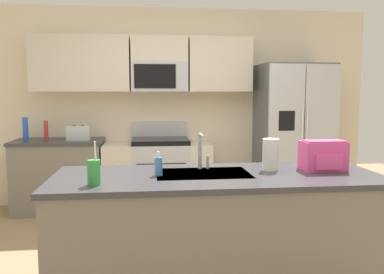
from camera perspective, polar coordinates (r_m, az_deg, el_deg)
The scene contains 14 objects.
ground_plane at distance 3.62m, azimuth 0.67°, elevation -17.87°, with size 9.00×9.00×0.00m, color #997A56.
kitchen_wall_unit at distance 5.36m, azimuth -3.59°, elevation 6.23°, with size 5.20×0.43×2.60m.
back_counter at distance 5.30m, azimuth -18.46°, elevation -5.21°, with size 1.09×0.63×0.90m.
range_oven at distance 5.18m, azimuth -4.94°, elevation -5.25°, with size 1.36×0.61×1.10m.
refrigerator at distance 5.38m, azimuth 14.29°, elevation 0.20°, with size 0.90×0.76×1.85m.
island_counter at distance 3.01m, azimuth 3.62°, elevation -13.70°, with size 2.35×0.89×0.90m.
toaster at distance 5.12m, azimuth -15.93°, elevation 0.58°, with size 0.28×0.16×0.18m.
pepper_mill at distance 5.25m, azimuth -20.18°, elevation 0.90°, with size 0.05×0.05×0.24m, color #B2332D.
bottle_blue at distance 5.29m, azimuth -22.76°, elevation 1.07°, with size 0.07×0.07×0.28m, color blue.
sink_faucet at distance 3.03m, azimuth 1.32°, elevation -1.55°, with size 0.08×0.21×0.28m.
drink_cup_green at distance 2.61m, azimuth -13.88°, elevation -4.93°, with size 0.08×0.08×0.28m.
soap_dispenser at distance 2.84m, azimuth -4.83°, elevation -4.17°, with size 0.06×0.06×0.17m.
paper_towel_roll at distance 3.07m, azimuth 11.21°, elevation -2.47°, with size 0.12×0.12×0.24m, color white.
backpack at distance 3.17m, azimuth 18.30°, elevation -2.46°, with size 0.32×0.22×0.23m.
Camera 1 is at (-0.41, -3.27, 1.49)m, focal length 37.20 mm.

